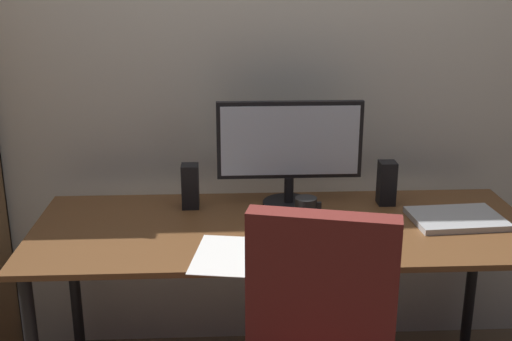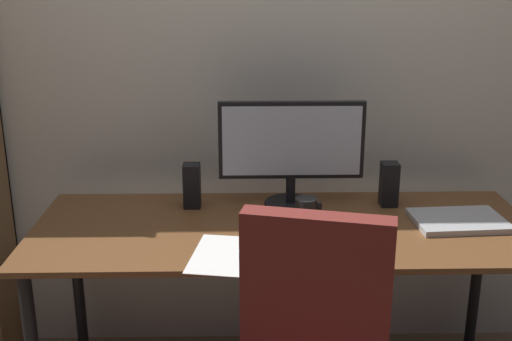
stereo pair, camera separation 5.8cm
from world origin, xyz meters
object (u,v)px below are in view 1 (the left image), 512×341
speaker_left (190,186)px  keyboard (295,240)px  coffee_mug (306,211)px  monitor (290,146)px  mouse (360,239)px  speaker_right (387,183)px  desk (284,246)px  laptop (457,219)px

speaker_left → keyboard: bearing=-43.9°
coffee_mug → monitor: bearing=101.7°
coffee_mug → speaker_left: size_ratio=0.59×
mouse → coffee_mug: (-0.16, 0.17, 0.03)m
monitor → coffee_mug: size_ratio=5.44×
mouse → coffee_mug: bearing=124.9°
keyboard → speaker_right: bearing=43.6°
keyboard → mouse: size_ratio=3.02×
monitor → speaker_right: size_ratio=3.21×
coffee_mug → speaker_right: size_ratio=0.59×
desk → monitor: size_ratio=3.25×
laptop → speaker_right: (-0.21, 0.19, 0.07)m
laptop → speaker_right: speaker_right is taller
keyboard → mouse: 0.21m
coffee_mug → keyboard: bearing=-108.7°
desk → monitor: 0.38m
monitor → keyboard: (-0.01, -0.36, -0.22)m
keyboard → mouse: (0.21, -0.02, 0.01)m
laptop → mouse: bearing=-159.7°
desk → speaker_left: 0.42m
keyboard → coffee_mug: (0.05, 0.16, 0.04)m
keyboard → laptop: (0.60, 0.16, 0.00)m
monitor → speaker_right: bearing=-1.2°
desk → monitor: (0.04, 0.21, 0.31)m
keyboard → laptop: laptop is taller
mouse → speaker_left: (-0.58, 0.36, 0.07)m
desk → speaker_left: (-0.34, 0.20, 0.16)m
coffee_mug → speaker_right: speaker_right is taller
mouse → coffee_mug: coffee_mug is taller
monitor → laptop: monitor is taller
monitor → speaker_left: (-0.38, -0.01, -0.15)m
mouse → laptop: bearing=16.5°
mouse → speaker_left: 0.69m
speaker_left → coffee_mug: bearing=-24.6°
monitor → laptop: size_ratio=1.71×
monitor → coffee_mug: monitor is taller
keyboard → monitor: bearing=89.6°
keyboard → mouse: bearing=-2.5°
laptop → monitor: bearing=157.5°
keyboard → speaker_left: speaker_left is taller
desk → speaker_left: bearing=149.6°
coffee_mug → speaker_left: bearing=155.4°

